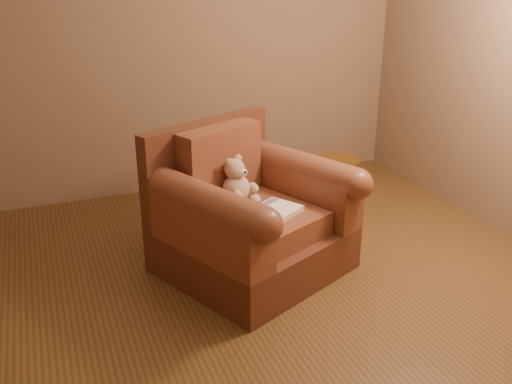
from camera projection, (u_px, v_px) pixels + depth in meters
name	position (u px, v px, depth m)	size (l,w,h in m)	color
floor	(274.00, 291.00, 3.65)	(4.00, 4.00, 0.00)	brown
room	(278.00, 12.00, 3.00)	(4.02, 4.02, 2.71)	#79604A
armchair	(248.00, 217.00, 3.82)	(1.39, 1.37, 0.96)	#552C1C
teddy_bear	(238.00, 185.00, 3.79)	(0.24, 0.27, 0.32)	tan
guidebook	(270.00, 214.00, 3.62)	(0.49, 0.44, 0.03)	beige
side_table	(335.00, 188.00, 4.57)	(0.37, 0.37, 0.52)	gold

